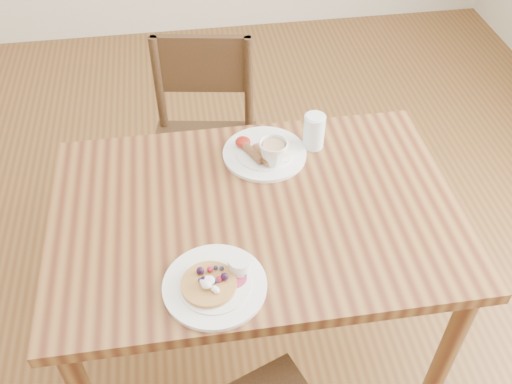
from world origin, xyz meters
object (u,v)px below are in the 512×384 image
dining_table (256,232)px  teacup_saucer (273,155)px  water_glass (314,131)px  breakfast_plate (263,152)px  chair_far (204,140)px  pancake_plate (216,283)px

dining_table → teacup_saucer: bearing=65.7°
dining_table → water_glass: water_glass is taller
dining_table → breakfast_plate: (0.06, 0.24, 0.11)m
teacup_saucer → chair_far: bearing=111.9°
teacup_saucer → water_glass: (0.15, 0.08, 0.02)m
pancake_plate → breakfast_plate: (0.20, 0.49, -0.00)m
water_glass → dining_table: bearing=-131.4°
pancake_plate → teacup_saucer: size_ratio=1.93×
teacup_saucer → water_glass: size_ratio=1.19×
dining_table → water_glass: size_ratio=10.20×
chair_far → water_glass: bearing=139.3°
chair_far → teacup_saucer: 0.60m
breakfast_plate → teacup_saucer: teacup_saucer is taller
teacup_saucer → dining_table: bearing=-114.3°
breakfast_plate → pancake_plate: bearing=-112.4°
dining_table → chair_far: (-0.11, 0.66, -0.16)m
pancake_plate → breakfast_plate: pancake_plate is taller
pancake_plate → teacup_saucer: teacup_saucer is taller
water_glass → pancake_plate: bearing=-125.7°
breakfast_plate → teacup_saucer: bearing=-66.9°
breakfast_plate → water_glass: water_glass is taller
pancake_plate → breakfast_plate: size_ratio=1.00×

